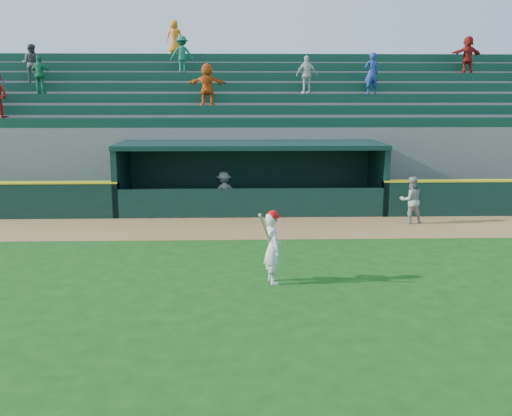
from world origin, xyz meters
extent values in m
plane|color=#154711|center=(0.00, 0.00, 0.00)|extent=(120.00, 120.00, 0.00)
cube|color=olive|center=(0.00, 4.90, 0.01)|extent=(40.00, 3.00, 0.01)
imported|color=#9F9F9A|center=(5.16, 5.45, 0.77)|extent=(0.81, 0.66, 1.54)
imported|color=#999994|center=(-0.96, 7.44, 0.73)|extent=(1.07, 0.82, 1.46)
cube|color=slate|center=(0.00, 7.70, 0.02)|extent=(9.00, 2.60, 0.04)
cube|color=black|center=(-4.60, 7.70, 1.15)|extent=(0.20, 2.60, 2.30)
cube|color=black|center=(4.60, 7.70, 1.15)|extent=(0.20, 2.60, 2.30)
cube|color=black|center=(0.00, 9.00, 1.15)|extent=(9.40, 0.20, 2.30)
cube|color=black|center=(0.00, 7.70, 2.38)|extent=(9.40, 2.80, 0.16)
cube|color=black|center=(0.00, 6.48, 0.50)|extent=(9.00, 0.16, 1.00)
cube|color=brown|center=(0.00, 8.50, 0.25)|extent=(8.40, 0.45, 0.10)
cube|color=slate|center=(0.00, 9.53, 1.46)|extent=(34.00, 0.85, 2.91)
cube|color=#0F3828|center=(0.00, 9.41, 3.09)|extent=(34.00, 0.60, 0.36)
cube|color=slate|center=(0.00, 10.38, 1.68)|extent=(34.00, 0.85, 3.36)
cube|color=#0F3828|center=(0.00, 10.26, 3.54)|extent=(34.00, 0.60, 0.36)
cube|color=slate|center=(0.00, 11.22, 1.91)|extent=(34.00, 0.85, 3.81)
cube|color=#0F3828|center=(0.00, 11.11, 3.99)|extent=(34.00, 0.60, 0.36)
cube|color=slate|center=(0.00, 12.07, 2.13)|extent=(34.00, 0.85, 4.26)
cube|color=#0F3828|center=(0.00, 11.96, 4.44)|extent=(34.00, 0.60, 0.36)
cube|color=slate|center=(0.00, 12.93, 2.35)|extent=(34.00, 0.85, 4.71)
cube|color=#0F3828|center=(0.00, 12.81, 4.89)|extent=(34.00, 0.60, 0.36)
cube|color=slate|center=(0.00, 13.78, 2.58)|extent=(34.00, 0.85, 5.16)
cube|color=#0F3828|center=(0.00, 13.66, 5.34)|extent=(34.00, 0.60, 0.36)
cube|color=slate|center=(0.00, 14.62, 2.80)|extent=(34.00, 0.85, 5.61)
cube|color=#0F3828|center=(0.00, 14.51, 5.79)|extent=(34.00, 0.60, 0.36)
cube|color=slate|center=(0.00, 15.20, 2.80)|extent=(34.50, 0.30, 5.61)
imported|color=orange|center=(-3.32, 14.53, 6.72)|extent=(0.79, 0.58, 1.50)
imported|color=silver|center=(2.37, 11.12, 4.93)|extent=(0.95, 0.55, 1.52)
imported|color=#A21D19|center=(9.60, 12.83, 5.86)|extent=(1.53, 0.82, 1.58)
imported|color=navy|center=(5.02, 11.12, 4.99)|extent=(0.67, 0.51, 1.65)
imported|color=#494949|center=(-8.98, 11.97, 5.40)|extent=(0.79, 0.63, 1.56)
imported|color=#176B4C|center=(-2.84, 12.83, 5.84)|extent=(1.05, 0.67, 1.54)
imported|color=#DF5C18|center=(-1.65, 10.28, 4.53)|extent=(1.52, 0.54, 1.62)
imported|color=#1B7D50|center=(-8.38, 11.12, 4.93)|extent=(0.95, 0.56, 1.52)
imported|color=silver|center=(0.31, -0.42, 0.79)|extent=(0.50, 0.65, 1.58)
sphere|color=red|center=(0.31, -0.42, 1.51)|extent=(0.27, 0.27, 0.27)
cylinder|color=tan|center=(0.13, -0.64, 1.28)|extent=(0.32, 0.45, 0.76)
camera|label=1|loc=(-0.44, -12.59, 4.12)|focal=40.00mm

